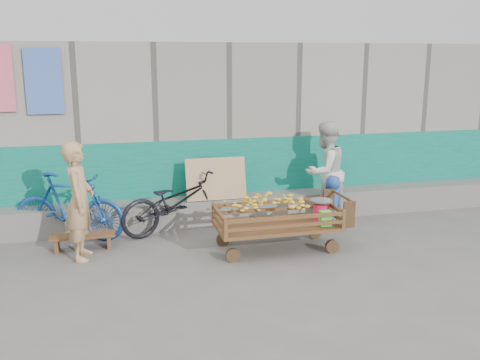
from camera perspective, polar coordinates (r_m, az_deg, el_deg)
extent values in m
plane|color=#5A5853|center=(6.95, -1.24, -10.46)|extent=(80.00, 80.00, 0.00)
cube|color=gray|center=(10.49, -6.30, 6.00)|extent=(12.00, 3.00, 3.00)
cube|color=#077453|center=(9.15, -4.87, -0.09)|extent=(12.00, 0.03, 1.40)
cube|color=slate|center=(9.04, -4.57, -3.35)|extent=(12.00, 0.50, 0.45)
cube|color=#A88356|center=(8.83, -2.58, 0.13)|extent=(1.00, 0.19, 0.68)
cube|color=#496CC5|center=(8.83, -20.19, 9.85)|extent=(0.55, 0.03, 1.00)
cube|color=brown|center=(7.83, 3.94, -4.86)|extent=(1.77, 0.88, 0.05)
cylinder|color=#3D2C13|center=(7.43, -0.78, -8.02)|extent=(0.20, 0.06, 0.20)
cube|color=brown|center=(7.18, -1.55, -5.13)|extent=(0.05, 0.05, 0.28)
cylinder|color=#3D2C13|center=(8.03, -1.85, -6.41)|extent=(0.20, 0.06, 0.20)
cube|color=brown|center=(7.96, -2.84, -3.33)|extent=(0.05, 0.05, 0.28)
cylinder|color=#3D2C13|center=(7.88, 9.78, -6.97)|extent=(0.20, 0.06, 0.20)
cube|color=brown|center=(7.72, 10.97, -4.07)|extent=(0.05, 0.05, 0.28)
cylinder|color=#3D2C13|center=(8.44, 8.01, -5.54)|extent=(0.20, 0.06, 0.20)
cube|color=brown|center=(8.44, 8.62, -2.50)|extent=(0.05, 0.05, 0.28)
cube|color=brown|center=(7.42, 4.93, -4.90)|extent=(1.71, 0.04, 0.05)
cube|color=brown|center=(7.38, 4.95, -4.03)|extent=(1.71, 0.04, 0.05)
cube|color=brown|center=(8.17, 3.06, -3.18)|extent=(1.71, 0.04, 0.05)
cube|color=brown|center=(8.14, 3.07, -2.38)|extent=(1.71, 0.04, 0.05)
cube|color=brown|center=(7.58, -2.23, -4.46)|extent=(0.04, 0.83, 0.05)
cube|color=brown|center=(7.55, -2.24, -3.61)|extent=(0.04, 0.83, 0.05)
cube|color=brown|center=(8.09, 9.73, -3.52)|extent=(0.04, 0.83, 0.05)
cube|color=brown|center=(8.06, 9.76, -2.72)|extent=(0.04, 0.83, 0.05)
cylinder|color=#3D2C13|center=(8.09, 10.95, -1.75)|extent=(0.04, 0.79, 0.04)
cube|color=#3D2C13|center=(8.43, 9.44, -2.28)|extent=(0.18, 0.04, 0.39)
cube|color=#3D2C13|center=(7.79, 11.55, -3.63)|extent=(0.18, 0.04, 0.39)
ellipsoid|color=gold|center=(7.73, 3.27, -3.22)|extent=(1.28, 0.69, 0.43)
cylinder|color=#FF245C|center=(8.02, 8.64, -3.41)|extent=(0.24, 0.24, 0.26)
cylinder|color=silver|center=(7.98, 8.68, -2.46)|extent=(0.03, 0.03, 0.06)
cylinder|color=silver|center=(7.97, 8.69, -2.19)|extent=(0.33, 0.33, 0.02)
cube|color=#3EF73D|center=(7.76, 9.09, -4.06)|extent=(0.16, 0.12, 0.22)
cube|color=brown|center=(8.19, -16.43, -5.70)|extent=(0.92, 0.28, 0.04)
cube|color=brown|center=(8.26, -18.95, -6.61)|extent=(0.06, 0.26, 0.18)
cube|color=brown|center=(8.22, -13.79, -6.36)|extent=(0.06, 0.26, 0.18)
imported|color=tan|center=(7.68, -16.76, -2.17)|extent=(0.46, 0.64, 1.66)
imported|color=silver|center=(9.20, 9.04, 0.89)|extent=(1.03, 0.94, 1.72)
imported|color=#2651AA|center=(8.97, 9.84, -2.23)|extent=(0.50, 0.43, 0.87)
imported|color=black|center=(8.63, -6.87, -2.35)|extent=(1.99, 1.25, 0.99)
imported|color=#194B98|center=(8.59, -17.77, -2.74)|extent=(1.82, 1.12, 1.06)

